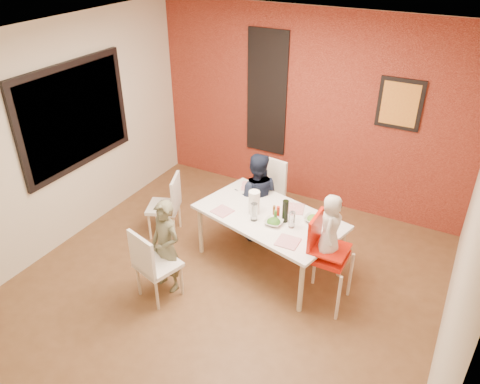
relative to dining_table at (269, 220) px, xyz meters
The scene contains 35 objects.
ground 0.87m from the dining_table, 115.16° to the right, with size 4.50×4.50×0.00m, color brown.
ceiling 2.15m from the dining_table, 115.16° to the right, with size 4.50×4.50×0.02m, color white.
wall_back 1.87m from the dining_table, 98.41° to the left, with size 4.50×0.02×2.70m, color beige.
wall_front 2.89m from the dining_table, 95.19° to the right, with size 4.50×0.02×2.70m, color beige.
wall_left 2.66m from the dining_table, 167.85° to the right, with size 0.02×4.50×2.70m, color beige.
wall_right 2.19m from the dining_table, 15.10° to the right, with size 0.02×4.50×2.70m, color beige.
brick_accent_wall 1.86m from the dining_table, 98.51° to the left, with size 4.50×0.02×2.70m, color maroon.
picture_window_frame 2.66m from the dining_table, behind, with size 0.05×1.70×1.30m, color black.
picture_window_pane 2.65m from the dining_table, behind, with size 0.02×1.55×1.15m, color black.
glassblock_strip 2.07m from the dining_table, 116.97° to the left, with size 0.55×0.03×1.70m, color silver.
glassblock_surround 2.07m from the dining_table, 117.04° to the left, with size 0.60×0.03×1.76m, color black.
art_print_frame 2.18m from the dining_table, 60.46° to the left, with size 0.54×0.03×0.64m, color black.
art_print_canvas 2.16m from the dining_table, 60.24° to the left, with size 0.44×0.01×0.54m, color gold.
dining_table is the anchor object (origin of this frame).
chair_near 1.41m from the dining_table, 126.28° to the right, with size 0.50×0.50×0.87m.
chair_far 0.78m from the dining_table, 118.62° to the left, with size 0.51×0.51×0.98m.
chair_left 1.41m from the dining_table, behind, with size 0.51×0.51×0.84m.
high_chair 0.82m from the dining_table, 20.66° to the right, with size 0.45×0.45×1.05m.
child_near 1.21m from the dining_table, 132.08° to the right, with size 0.40×0.26×1.10m, color brown.
child_far 0.57m from the dining_table, 131.52° to the left, with size 0.58×0.45×1.19m, color black.
toddler 0.91m from the dining_table, 19.97° to the right, with size 0.34×0.22×0.70m, color beige.
plate_near_left 0.55m from the dining_table, 159.87° to the right, with size 0.21×0.21×0.01m, color silver.
plate_far_mid 0.32m from the dining_table, 53.34° to the left, with size 0.24×0.24×0.01m, color white.
plate_near_right 0.55m from the dining_table, 44.17° to the right, with size 0.23×0.23×0.01m, color white.
plate_far_left 0.69m from the dining_table, 135.20° to the left, with size 0.23×0.23×0.01m, color white.
salad_bowl_a 0.20m from the dining_table, 50.30° to the right, with size 0.21×0.21×0.05m, color white.
salad_bowl_b 0.51m from the dining_table, 14.18° to the left, with size 0.21×0.21×0.05m, color silver.
wine_bottle 0.28m from the dining_table, ahead, with size 0.07×0.07×0.27m, color black.
wine_glass_a 0.27m from the dining_table, 123.07° to the right, with size 0.08×0.08×0.21m, color white.
wine_glass_b 0.36m from the dining_table, 17.82° to the right, with size 0.07×0.07×0.19m, color white.
paper_towel_roll 0.27m from the dining_table, 165.35° to the right, with size 0.13×0.13×0.29m, color white.
condiment_red 0.18m from the dining_table, ahead, with size 0.04×0.04×0.16m, color red.
condiment_green 0.17m from the dining_table, 32.59° to the right, with size 0.03×0.03×0.13m, color #397527.
condiment_brown 0.13m from the dining_table, 27.11° to the left, with size 0.03×0.03×0.13m, color brown.
sippy_cup 0.78m from the dining_table, ahead, with size 0.06×0.06×0.10m, color orange.
Camera 1 is at (2.07, -3.55, 3.61)m, focal length 35.00 mm.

